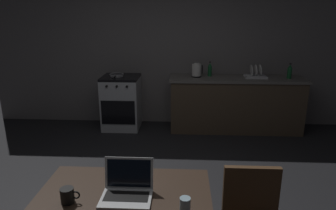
{
  "coord_description": "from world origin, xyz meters",
  "views": [
    {
      "loc": [
        0.44,
        -2.64,
        1.86
      ],
      "look_at": [
        0.26,
        0.83,
        0.82
      ],
      "focal_mm": 32.63,
      "sensor_mm": 36.0,
      "label": 1
    }
  ],
  "objects": [
    {
      "name": "frying_pan",
      "position": [
        -0.65,
        2.22,
        0.91
      ],
      "size": [
        0.23,
        0.4,
        0.05
      ],
      "color": "gray",
      "rests_on": "stove_oven"
    },
    {
      "name": "kitchen_counter",
      "position": [
        1.3,
        2.25,
        0.44
      ],
      "size": [
        2.16,
        0.64,
        0.89
      ],
      "color": "#4C3D2D",
      "rests_on": "ground_plane"
    },
    {
      "name": "bottle",
      "position": [
        2.11,
        2.2,
        1.0
      ],
      "size": [
        0.07,
        0.07,
        0.24
      ],
      "color": "#19592D",
      "rests_on": "kitchen_counter"
    },
    {
      "name": "electric_kettle",
      "position": [
        0.65,
        2.25,
        0.99
      ],
      "size": [
        0.18,
        0.16,
        0.22
      ],
      "color": "black",
      "rests_on": "kitchen_counter"
    },
    {
      "name": "coffee_mug",
      "position": [
        -0.26,
        -1.03,
        0.78
      ],
      "size": [
        0.12,
        0.08,
        0.1
      ],
      "color": "black",
      "rests_on": "dining_table"
    },
    {
      "name": "bottle_b",
      "position": [
        0.87,
        2.33,
        1.0
      ],
      "size": [
        0.06,
        0.06,
        0.24
      ],
      "color": "#19592D",
      "rests_on": "kitchen_counter"
    },
    {
      "name": "back_wall",
      "position": [
        0.3,
        2.6,
        1.38
      ],
      "size": [
        6.4,
        0.1,
        2.76
      ],
      "primitive_type": "cube",
      "color": "slate",
      "rests_on": "ground_plane"
    },
    {
      "name": "dining_table",
      "position": [
        0.06,
        -0.95,
        0.65
      ],
      "size": [
        1.13,
        0.77,
        0.73
      ],
      "color": "#332319",
      "rests_on": "ground_plane"
    },
    {
      "name": "drinking_glass",
      "position": [
        0.46,
        -1.12,
        0.79
      ],
      "size": [
        0.06,
        0.06,
        0.11
      ],
      "color": "#99B7C6",
      "rests_on": "dining_table"
    },
    {
      "name": "stove_oven",
      "position": [
        -0.6,
        2.24,
        0.44
      ],
      "size": [
        0.6,
        0.62,
        0.89
      ],
      "color": "#B7BABF",
      "rests_on": "ground_plane"
    },
    {
      "name": "ground_plane",
      "position": [
        0.0,
        0.0,
        0.0
      ],
      "size": [
        12.0,
        12.0,
        0.0
      ],
      "primitive_type": "plane",
      "color": "black"
    },
    {
      "name": "dish_rack",
      "position": [
        1.59,
        2.25,
        0.93
      ],
      "size": [
        0.34,
        0.26,
        0.21
      ],
      "color": "silver",
      "rests_on": "kitchen_counter"
    },
    {
      "name": "laptop",
      "position": [
        0.09,
        -0.95,
        0.78
      ],
      "size": [
        0.32,
        0.26,
        0.23
      ],
      "rotation": [
        0.0,
        0.0,
        0.08
      ],
      "color": "silver",
      "rests_on": "dining_table"
    }
  ]
}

